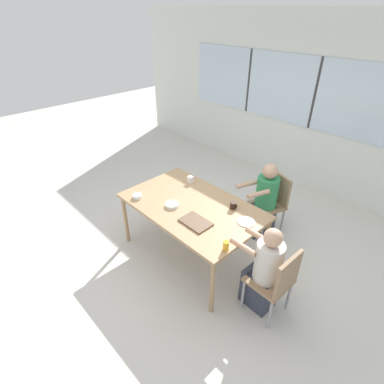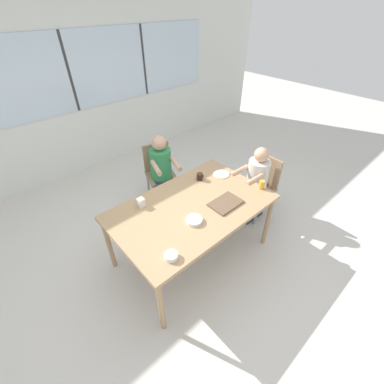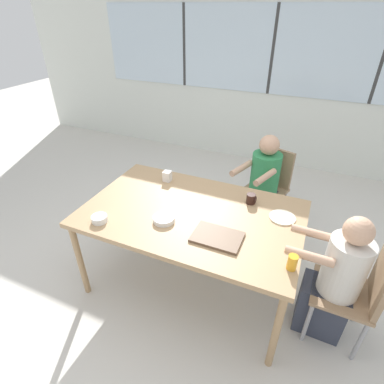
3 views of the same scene
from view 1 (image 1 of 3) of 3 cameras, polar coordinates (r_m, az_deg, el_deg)
The scene contains 14 objects.
ground_plane at distance 4.08m, azimuth 0.00°, elevation -11.40°, with size 16.00×16.00×0.00m, color beige.
wall_back_with_windows at distance 5.44m, azimuth 22.20°, elevation 14.98°, with size 8.40×0.08×2.80m.
dining_table at distance 3.63m, azimuth 0.00°, elevation -3.16°, with size 1.68×1.05×0.77m.
chair_for_woman_green_shirt at distance 4.33m, azimuth 15.23°, elevation -1.24°, with size 0.51×0.51×0.86m.
chair_for_man_blue_shirt at distance 3.18m, azimuth 16.00°, elevation -15.77°, with size 0.41×0.41×0.86m.
person_woman_green_shirt at distance 4.25m, azimuth 13.43°, elevation -2.06°, with size 0.45×0.60×1.07m.
person_man_blue_shirt at distance 3.26m, azimuth 13.47°, elevation -14.69°, with size 0.53×0.32×1.06m.
food_tray_dark at distance 3.30m, azimuth 0.70°, elevation -5.77°, with size 0.34×0.23×0.02m.
coffee_mug at distance 3.54m, azimuth 7.87°, elevation -2.56°, with size 0.08×0.07×0.08m.
juice_glass at distance 2.97m, azimuth 6.47°, elevation -10.14°, with size 0.06×0.06×0.10m.
milk_carton_small at distance 4.02m, azimuth -0.30°, elevation 2.41°, with size 0.07×0.07×0.09m.
bowl_white_shallow at distance 3.77m, azimuth -10.38°, elevation -0.79°, with size 0.12×0.12×0.05m.
bowl_cereal at distance 3.57m, azimuth -3.83°, elevation -2.44°, with size 0.16×0.16×0.04m.
plate_tortillas at distance 3.37m, azimuth 10.26°, elevation -5.59°, with size 0.20×0.20×0.01m.
Camera 1 is at (2.14, -2.05, 2.81)m, focal length 28.00 mm.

